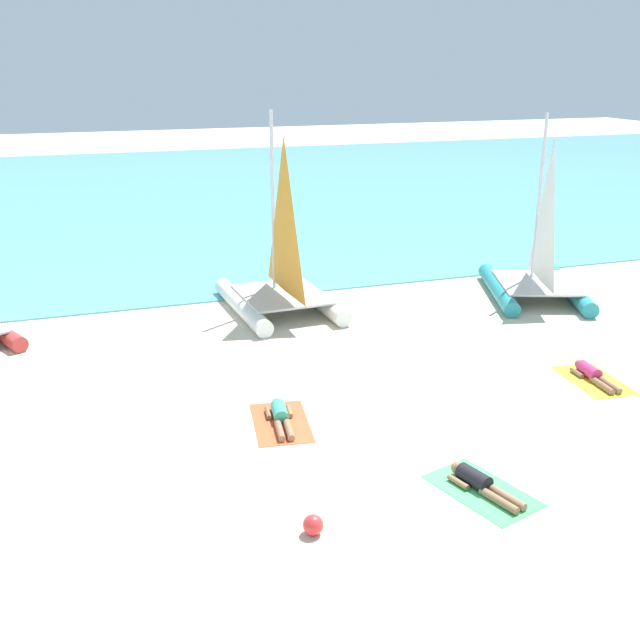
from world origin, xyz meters
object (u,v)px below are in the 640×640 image
Objects in this scene: sunbather_middle at (480,483)px; beach_ball at (313,525)px; sailboat_teal at (537,272)px; sunbather_left at (281,416)px; sailboat_white at (280,283)px; sunbather_right at (592,374)px; towel_right at (593,380)px; towel_left at (281,423)px; towel_middle at (482,491)px.

sunbather_middle is 4.75× the size of beach_ball.
sailboat_teal is 3.50× the size of sunbather_left.
sailboat_white is 3.61× the size of sunbather_left.
beach_ball is at bearing 169.07° from sunbather_middle.
sunbather_right is 8.70m from beach_ball.
towel_right is 1.21× the size of sunbather_right.
towel_left is at bearing -129.84° from sailboat_teal.
beach_ball is at bearing -106.38° from sailboat_white.
sunbather_middle is (2.54, -3.53, 0.00)m from sunbather_left.
towel_right is at bearing -55.91° from sailboat_white.
towel_middle is 1.23× the size of sunbather_middle.
sunbather_middle is (2.55, -3.46, 0.13)m from towel_left.
sunbather_left is at bearing 125.52° from towel_middle.
sunbather_left is at bearing -177.81° from sunbather_right.
sunbather_right is (4.82, 3.29, 0.00)m from sunbather_middle.
towel_left is 1.21× the size of sunbather_right.
sunbather_left is 0.82× the size of towel_right.
sunbather_middle is 5.80m from towel_right.
towel_right is 5.84× the size of beach_ball.
sunbather_left is at bearing -109.06° from sailboat_white.
sunbather_right is at bearing -55.63° from sailboat_white.
towel_middle is 1.21× the size of sunbather_right.
sailboat_white is 10.46m from towel_middle.
beach_ball is (-0.55, -3.84, 0.03)m from sunbather_left.
sunbather_middle is 5.84m from sunbather_right.
sailboat_teal is 13.88m from beach_ball.
sunbather_left is 4.35m from sunbather_middle.
sailboat_white is at bearing 76.95° from beach_ball.
sunbather_right is at bearing 6.15° from sunbather_left.
sailboat_teal is (7.75, -1.28, -0.02)m from sailboat_white.
sailboat_teal is 3.50× the size of sunbather_right.
sailboat_white is 17.39× the size of beach_ball.
sailboat_teal reaches higher than beach_ball.
towel_right is 0.14m from sunbather_right.
sailboat_white is 8.94m from sunbather_right.
towel_left is 0.14m from sunbather_left.
sailboat_white is 2.98× the size of towel_left.
sailboat_teal is 6.33m from towel_right.
towel_middle is (-7.11, -9.12, -0.81)m from sailboat_teal.
sailboat_white reaches higher than towel_left.
towel_right is (5.45, -7.12, -0.84)m from sailboat_white.
sunbather_middle is at bearing -141.67° from sunbather_right.
sunbather_middle reaches higher than towel_right.
towel_middle is 5.82m from towel_right.
sunbather_left is at bearing 81.84° from beach_ball.
towel_left is at bearing 126.12° from towel_middle.
sunbather_middle is at bearing -53.58° from towel_left.
sunbather_right is at bearing 24.44° from beach_ball.
sunbather_middle is at bearing -146.22° from towel_right.
towel_left is 7.38m from towel_right.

